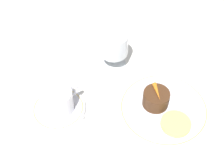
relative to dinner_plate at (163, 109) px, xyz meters
name	(u,v)px	position (x,y,z in m)	size (l,w,h in m)	color
ground_plane	(146,103)	(-0.02, 0.04, -0.01)	(3.00, 3.00, 0.00)	white
dinner_plate	(163,109)	(0.00, 0.00, 0.00)	(0.24, 0.24, 0.01)	white
saucer	(59,109)	(-0.22, 0.17, 0.00)	(0.14, 0.14, 0.01)	white
coffee_cup	(57,100)	(-0.22, 0.16, 0.04)	(0.11, 0.08, 0.07)	white
spoon	(72,101)	(-0.18, 0.16, 0.00)	(0.02, 0.10, 0.00)	silver
wine_glass	(114,46)	(0.00, 0.21, 0.06)	(0.08, 0.08, 0.11)	silver
fork	(107,140)	(-0.17, 0.02, -0.01)	(0.05, 0.18, 0.01)	silver
dessert_cake	(156,99)	(-0.01, 0.02, 0.03)	(0.07, 0.07, 0.04)	#4C2D19
carrot_garnish	(157,92)	(-0.01, 0.02, 0.06)	(0.04, 0.05, 0.01)	orange
pineapple_slice	(176,124)	(-0.01, -0.06, 0.01)	(0.08, 0.08, 0.01)	#EFE075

